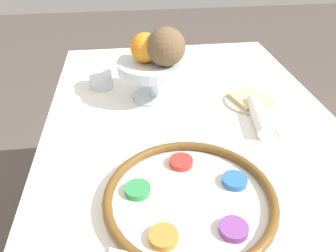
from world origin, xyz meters
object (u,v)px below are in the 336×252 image
Objects in this scene: napkin_roll at (259,116)px; cup_near at (101,80)px; seder_plate at (190,198)px; orange_fruit at (145,48)px; fruit_stand at (153,69)px; coconut at (166,47)px; bread_plate at (250,100)px.

cup_near is at bearing 58.57° from napkin_roll.
seder_plate is 4.09× the size of orange_fruit.
seder_plate is 0.46m from fruit_stand.
bread_plate is at bearing -98.02° from coconut.
coconut reaches higher than cup_near.
napkin_roll is at bearing -120.49° from orange_fruit.
orange_fruit is 0.38m from napkin_roll.
bread_plate is 0.49m from cup_near.
seder_plate is 0.48m from orange_fruit.
cup_near is at bearing 19.96° from seder_plate.
seder_plate reaches higher than bread_plate.
seder_plate is at bearing -176.16° from fruit_stand.
napkin_roll reaches higher than seder_plate.
seder_plate is 0.45m from coconut.
cup_near is at bearing 57.96° from coconut.
fruit_stand is 1.38× the size of bread_plate.
cup_near is at bearing 56.68° from orange_fruit.
orange_fruit is (0.45, 0.05, 0.15)m from seder_plate.
seder_plate is 0.37m from napkin_roll.
napkin_roll is (-0.18, -0.30, -0.15)m from orange_fruit.
bread_plate is at bearing -102.13° from orange_fruit.
fruit_stand is at bearing 3.84° from seder_plate.
orange_fruit reaches higher than fruit_stand.
cup_near is (0.16, 0.46, 0.02)m from bread_plate.
cup_near reaches higher than seder_plate.
cup_near reaches higher than bread_plate.
fruit_stand reaches higher than seder_plate.
orange_fruit is at bearing 59.51° from napkin_roll.
coconut reaches higher than fruit_stand.
orange_fruit is at bearing -123.32° from cup_near.
bread_plate is (0.38, -0.26, -0.01)m from seder_plate.
napkin_roll is at bearing -120.92° from coconut.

